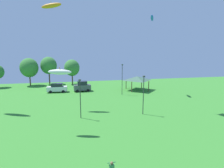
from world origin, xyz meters
TOP-DOWN VIEW (x-y plane):
  - kite_flying_0 at (-4.03, 20.74)m, footprint 2.86×1.43m
  - kite_flying_3 at (15.49, 38.28)m, footprint 1.86×2.74m
  - kite_flying_5 at (-5.59, 32.03)m, footprint 3.58×1.60m
  - parked_car_leftmost at (-6.41, 43.70)m, footprint 4.84×2.09m
  - parked_car_second_from_left at (-0.33, 43.46)m, footprint 4.29×2.25m
  - park_pavilion at (13.68, 41.98)m, footprint 5.80×5.93m
  - light_post_1 at (-1.63, 24.63)m, footprint 0.36×0.20m
  - light_post_2 at (7.91, 24.18)m, footprint 0.36×0.20m
  - light_post_3 at (8.42, 37.73)m, footprint 0.36×0.20m
  - treeline_tree_1 at (-14.99, 55.28)m, footprint 5.12×5.12m
  - treeline_tree_2 at (-9.67, 56.68)m, footprint 4.82×4.82m
  - treeline_tree_3 at (-2.71, 54.96)m, footprint 4.62×4.62m

SIDE VIEW (x-z plane):
  - parked_car_leftmost at x=-6.41m, z-range 0.00..2.19m
  - parked_car_second_from_left at x=-0.33m, z-range -0.03..2.55m
  - park_pavilion at x=13.68m, z-range 1.28..4.88m
  - light_post_1 at x=-1.63m, z-range 0.39..6.14m
  - light_post_2 at x=7.91m, z-range 0.40..6.46m
  - light_post_3 at x=8.42m, z-range 0.41..7.42m
  - treeline_tree_3 at x=-2.71m, z-range 1.27..8.92m
  - treeline_tree_1 at x=-14.99m, z-range 1.24..9.38m
  - treeline_tree_2 at x=-9.67m, z-range 1.56..10.02m
  - kite_flying_0 at x=-4.03m, z-range 6.77..7.66m
  - kite_flying_5 at x=-5.59m, z-range 16.55..17.86m
  - kite_flying_3 at x=15.49m, z-range 16.67..18.02m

